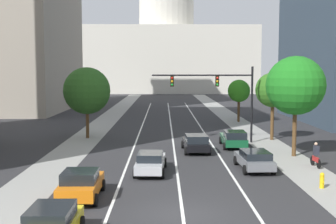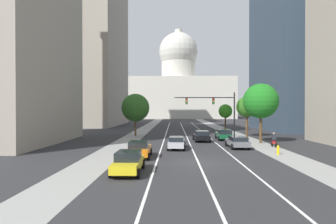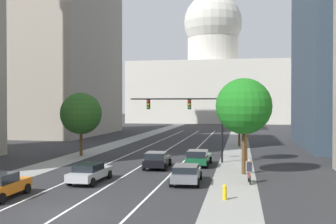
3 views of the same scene
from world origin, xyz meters
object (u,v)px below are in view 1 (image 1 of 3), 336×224
object	(u,v)px
car_black	(196,143)
car_orange	(81,184)
cyclist	(316,155)
street_tree_mid_right	(239,91)
street_tree_near_right	(273,90)
street_tree_far_right	(296,86)
car_gray	(254,159)
fire_hydrant	(322,180)
car_silver	(151,162)
capitol_building	(166,42)
car_green	(234,138)
street_tree_near_left	(87,91)
traffic_signal_mast	(220,89)

from	to	relation	value
car_black	car_orange	xyz separation A→B (m)	(-6.93, -13.20, 0.01)
cyclist	street_tree_mid_right	bearing A→B (deg)	-3.01
street_tree_near_right	cyclist	bearing A→B (deg)	-89.48
street_tree_mid_right	street_tree_far_right	distance (m)	23.09
car_gray	fire_hydrant	world-z (taller)	car_gray
car_silver	street_tree_far_right	distance (m)	13.16
capitol_building	car_silver	distance (m)	107.56
cyclist	street_tree_mid_right	size ratio (longest dim) A/B	0.32
car_silver	street_tree_mid_right	bearing A→B (deg)	-17.56
car_green	cyclist	xyz separation A→B (m)	(4.43, -7.91, 0.07)
car_silver	street_tree_near_right	distance (m)	18.16
car_black	street_tree_near_left	size ratio (longest dim) A/B	0.67
car_silver	traffic_signal_mast	bearing A→B (deg)	-23.82
car_silver	traffic_signal_mast	world-z (taller)	traffic_signal_mast
fire_hydrant	street_tree_near_right	distance (m)	18.18
car_gray	fire_hydrant	size ratio (longest dim) A/B	4.96
car_silver	car_orange	distance (m)	6.79
cyclist	street_tree_near_left	distance (m)	22.76
street_tree_mid_right	car_silver	bearing A→B (deg)	-110.24
car_orange	cyclist	world-z (taller)	cyclist
street_tree_near_right	street_tree_far_right	world-z (taller)	street_tree_far_right
street_tree_near_left	car_green	bearing A→B (deg)	-22.09
street_tree_near_left	capitol_building	bearing A→B (deg)	84.78
capitol_building	street_tree_far_right	world-z (taller)	capitol_building
car_silver	car_gray	xyz separation A→B (m)	(6.93, 0.77, 0.00)
cyclist	street_tree_mid_right	world-z (taller)	street_tree_mid_right
fire_hydrant	car_silver	bearing A→B (deg)	158.20
car_orange	street_tree_mid_right	distance (m)	37.25
cyclist	car_gray	bearing A→B (deg)	95.81
car_green	street_tree_mid_right	distance (m)	19.63
capitol_building	street_tree_near_right	xyz separation A→B (m)	(9.51, -92.92, -10.21)
car_silver	street_tree_far_right	xyz separation A→B (m)	(10.97, 5.49, 4.76)
car_black	fire_hydrant	bearing A→B (deg)	-152.89
car_green	car_gray	distance (m)	8.74
car_orange	car_green	distance (m)	18.52
street_tree_mid_right	car_green	bearing A→B (deg)	-100.72
street_tree_far_right	street_tree_near_right	bearing A→B (deg)	88.12
street_tree_mid_right	car_orange	bearing A→B (deg)	-112.13
street_tree_near_right	street_tree_mid_right	world-z (taller)	street_tree_near_right
car_silver	street_tree_far_right	size ratio (longest dim) A/B	0.62
traffic_signal_mast	street_tree_near_left	world-z (taller)	traffic_signal_mast
car_gray	street_tree_mid_right	world-z (taller)	street_tree_mid_right
car_silver	car_green	xyz separation A→B (m)	(6.92, 9.50, 0.06)
car_silver	fire_hydrant	distance (m)	10.59
traffic_signal_mast	street_tree_near_left	size ratio (longest dim) A/B	1.33
capitol_building	fire_hydrant	xyz separation A→B (m)	(8.09, -110.53, -14.51)
street_tree_near_left	car_orange	bearing A→B (deg)	-81.32
car_silver	car_gray	bearing A→B (deg)	-81.01
street_tree_near_right	traffic_signal_mast	bearing A→B (deg)	-163.27
street_tree_mid_right	street_tree_far_right	world-z (taller)	street_tree_far_right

